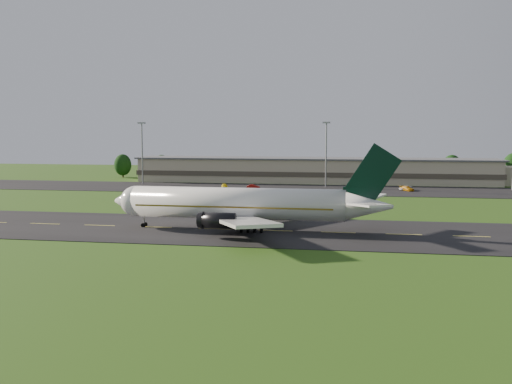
% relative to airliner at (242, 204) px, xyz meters
% --- Properties ---
extents(ground, '(360.00, 360.00, 0.00)m').
position_rel_airliner_xyz_m(ground, '(5.96, 0.00, -4.66)').
color(ground, '#244210').
rests_on(ground, ground).
extents(taxiway, '(220.00, 30.00, 0.10)m').
position_rel_airliner_xyz_m(taxiway, '(5.96, 0.00, -4.61)').
color(taxiway, black).
rests_on(taxiway, ground).
extents(apron, '(260.00, 30.00, 0.10)m').
position_rel_airliner_xyz_m(apron, '(5.96, 72.00, -4.61)').
color(apron, black).
rests_on(apron, ground).
extents(airliner, '(51.23, 42.18, 15.57)m').
position_rel_airliner_xyz_m(airliner, '(0.00, 0.00, 0.00)').
color(airliner, white).
rests_on(airliner, ground).
extents(terminal, '(145.00, 16.00, 8.40)m').
position_rel_airliner_xyz_m(terminal, '(12.36, 96.19, -0.67)').
color(terminal, '#B5A88A').
rests_on(terminal, ground).
extents(light_mast_west, '(2.40, 1.20, 20.35)m').
position_rel_airliner_xyz_m(light_mast_west, '(-49.04, 80.00, 8.08)').
color(light_mast_west, gray).
rests_on(light_mast_west, ground).
extents(light_mast_centre, '(2.40, 1.20, 20.35)m').
position_rel_airliner_xyz_m(light_mast_centre, '(10.96, 80.00, 8.08)').
color(light_mast_centre, gray).
rests_on(light_mast_centre, ground).
extents(tree_line, '(195.57, 9.06, 10.72)m').
position_rel_airliner_xyz_m(tree_line, '(53.78, 105.77, 0.55)').
color(tree_line, black).
rests_on(tree_line, ground).
extents(service_vehicle_a, '(2.97, 4.54, 1.44)m').
position_rel_airliner_xyz_m(service_vehicle_a, '(-19.19, 70.40, -3.84)').
color(service_vehicle_a, yellow).
rests_on(service_vehicle_a, apron).
extents(service_vehicle_b, '(4.06, 2.16, 1.27)m').
position_rel_airliner_xyz_m(service_vehicle_b, '(-10.35, 70.62, -3.93)').
color(service_vehicle_b, '#990E0A').
rests_on(service_vehicle_b, apron).
extents(service_vehicle_c, '(4.66, 5.26, 1.35)m').
position_rel_airliner_xyz_m(service_vehicle_c, '(34.73, 74.29, -3.88)').
color(service_vehicle_c, silver).
rests_on(service_vehicle_c, apron).
extents(service_vehicle_d, '(4.44, 4.87, 1.37)m').
position_rel_airliner_xyz_m(service_vehicle_d, '(34.96, 72.16, -3.88)').
color(service_vehicle_d, orange).
rests_on(service_vehicle_d, apron).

